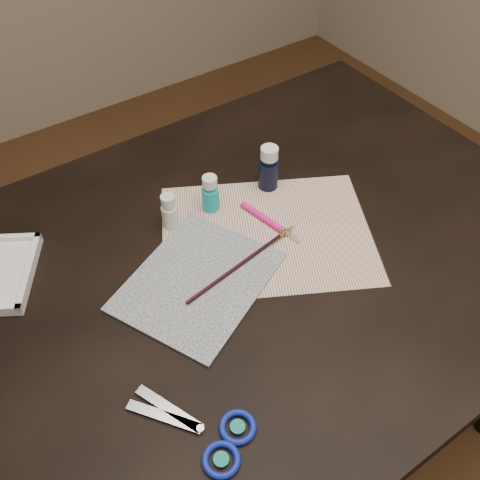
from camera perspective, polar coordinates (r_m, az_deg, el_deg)
ground at (r=1.64m, az=0.00°, el=-19.66°), size 3.50×3.50×0.02m
table at (r=1.30m, az=0.00°, el=-12.90°), size 1.30×0.90×0.75m
paper at (r=1.04m, az=2.86°, el=0.70°), size 0.50×0.46×0.00m
canvas at (r=0.96m, az=-4.50°, el=-4.37°), size 0.34×0.31×0.00m
paint_bottle_white at (r=1.03m, az=-7.55°, el=3.05°), size 0.04×0.04×0.08m
paint_bottle_cyan at (r=1.06m, az=-3.18°, el=4.97°), size 0.04×0.04×0.08m
paint_bottle_navy at (r=1.11m, az=3.08°, el=7.69°), size 0.04×0.04×0.10m
paintbrush at (r=0.98m, az=0.51°, el=-2.27°), size 0.27×0.05×0.01m
craft_knife at (r=1.05m, az=3.36°, el=1.84°), size 0.04×0.16×0.01m
scissors at (r=0.82m, az=-5.74°, el=-19.34°), size 0.21×0.23×0.01m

